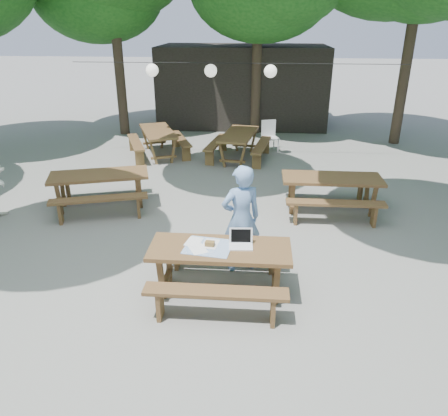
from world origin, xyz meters
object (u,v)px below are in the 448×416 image
main_picnic_table (220,269)px  picnic_table_nw (101,190)px  woman (241,219)px  plastic_chair (270,142)px

main_picnic_table → picnic_table_nw: (-2.79, 2.94, 0.00)m
picnic_table_nw → woman: size_ratio=1.31×
plastic_chair → picnic_table_nw: bearing=-146.2°
main_picnic_table → woman: woman is taller
main_picnic_table → picnic_table_nw: bearing=133.5°
woman → main_picnic_table: bearing=47.3°
picnic_table_nw → woman: woman is taller
plastic_chair → main_picnic_table: bearing=-114.2°
main_picnic_table → woman: size_ratio=1.15×
woman → plastic_chair: size_ratio=1.93×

